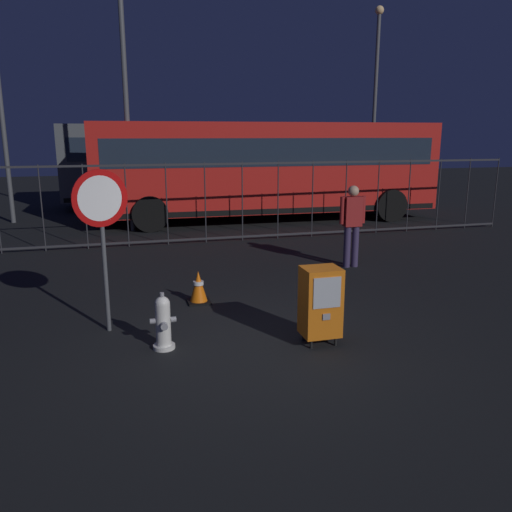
# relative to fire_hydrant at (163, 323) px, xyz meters

# --- Properties ---
(ground_plane) EXTENTS (60.00, 60.00, 0.00)m
(ground_plane) POSITION_rel_fire_hydrant_xyz_m (1.18, -0.23, -0.35)
(ground_plane) COLOR black
(fire_hydrant) EXTENTS (0.33, 0.32, 0.75)m
(fire_hydrant) POSITION_rel_fire_hydrant_xyz_m (0.00, 0.00, 0.00)
(fire_hydrant) COLOR silver
(fire_hydrant) RESTS_ON ground_plane
(newspaper_box_primary) EXTENTS (0.48, 0.42, 1.02)m
(newspaper_box_primary) POSITION_rel_fire_hydrant_xyz_m (1.98, -0.36, 0.22)
(newspaper_box_primary) COLOR black
(newspaper_box_primary) RESTS_ON ground_plane
(stop_sign) EXTENTS (0.71, 0.31, 2.23)m
(stop_sign) POSITION_rel_fire_hydrant_xyz_m (-0.68, 0.82, 1.25)
(stop_sign) COLOR #4C4F54
(stop_sign) RESTS_ON ground_plane
(pedestrian) EXTENTS (0.55, 0.22, 1.67)m
(pedestrian) POSITION_rel_fire_hydrant_xyz_m (4.11, 3.19, 0.60)
(pedestrian) COLOR #382D51
(pedestrian) RESTS_ON ground_plane
(traffic_cone) EXTENTS (0.36, 0.36, 0.53)m
(traffic_cone) POSITION_rel_fire_hydrant_xyz_m (0.72, 1.72, -0.09)
(traffic_cone) COLOR black
(traffic_cone) RESTS_ON ground_plane
(fence_barrier) EXTENTS (18.03, 0.04, 2.00)m
(fence_barrier) POSITION_rel_fire_hydrant_xyz_m (1.18, 6.40, 0.67)
(fence_barrier) COLOR #2D2D33
(fence_barrier) RESTS_ON ground_plane
(bus_near) EXTENTS (10.56, 2.99, 3.00)m
(bus_near) POSITION_rel_fire_hydrant_xyz_m (4.12, 9.40, 1.36)
(bus_near) COLOR red
(bus_near) RESTS_ON ground_plane
(bus_far) EXTENTS (10.54, 2.93, 3.00)m
(bus_far) POSITION_rel_fire_hydrant_xyz_m (2.92, 13.74, 1.36)
(bus_far) COLOR #4C5156
(bus_far) RESTS_ON ground_plane
(street_light_near_left) EXTENTS (0.32, 0.32, 7.72)m
(street_light_near_left) POSITION_rel_fire_hydrant_xyz_m (-0.05, 8.60, 4.08)
(street_light_near_left) COLOR #4C4F54
(street_light_near_left) RESTS_ON ground_plane
(street_light_near_right) EXTENTS (0.32, 0.32, 7.16)m
(street_light_near_right) POSITION_rel_fire_hydrant_xyz_m (9.11, 12.00, 3.79)
(street_light_near_right) COLOR #4C4F54
(street_light_near_right) RESTS_ON ground_plane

